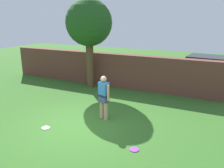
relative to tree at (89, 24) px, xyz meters
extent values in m
plane|color=#336623|center=(2.11, -4.18, -3.29)|extent=(40.00, 40.00, 0.00)
cube|color=brown|center=(0.61, 0.71, -2.41)|extent=(12.09, 0.50, 1.76)
cylinder|color=brown|center=(0.00, 0.00, -1.94)|extent=(0.39, 0.39, 2.70)
sphere|color=#23511E|center=(0.00, 0.00, 0.06)|extent=(2.35, 2.35, 2.35)
cylinder|color=tan|center=(2.48, -3.31, -2.86)|extent=(0.14, 0.14, 0.85)
cylinder|color=tan|center=(2.69, -3.38, -2.86)|extent=(0.14, 0.14, 0.85)
cube|color=#3F4C72|center=(2.58, -3.34, -2.49)|extent=(0.41, 0.32, 0.28)
cube|color=#3372BF|center=(2.58, -3.34, -2.16)|extent=(0.41, 0.32, 0.55)
sphere|color=tan|center=(2.58, -3.34, -1.78)|extent=(0.22, 0.22, 0.22)
cylinder|color=tan|center=(2.37, -3.28, -2.24)|extent=(0.09, 0.09, 0.58)
cylinder|color=tan|center=(2.79, -3.41, -2.24)|extent=(0.09, 0.09, 0.58)
cube|color=navy|center=(5.64, 2.29, -2.57)|extent=(4.34, 2.09, 0.80)
cube|color=#1E2328|center=(5.64, 2.29, -1.87)|extent=(2.13, 1.68, 0.60)
cylinder|color=black|center=(4.36, 3.27, -2.97)|extent=(0.66, 0.28, 0.64)
cylinder|color=black|center=(4.20, 1.58, -2.97)|extent=(0.66, 0.28, 0.64)
cylinder|color=blue|center=(1.17, -4.89, -3.28)|extent=(0.27, 0.27, 0.02)
cylinder|color=purple|center=(4.34, -4.84, -3.28)|extent=(0.27, 0.27, 0.02)
camera|label=1|loc=(6.32, -10.36, 0.32)|focal=37.46mm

